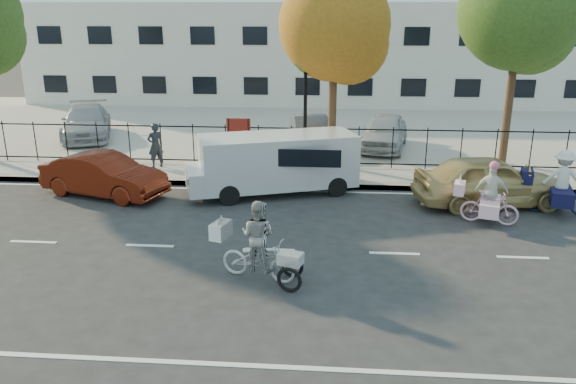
# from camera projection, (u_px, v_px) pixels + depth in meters

# --- Properties ---
(ground) EXTENTS (120.00, 120.00, 0.00)m
(ground) POSITION_uv_depth(u_px,v_px,m) (270.00, 250.00, 13.67)
(ground) COLOR #333334
(road_markings) EXTENTS (60.00, 9.52, 0.01)m
(road_markings) POSITION_uv_depth(u_px,v_px,m) (270.00, 249.00, 13.67)
(road_markings) COLOR silver
(road_markings) RESTS_ON ground
(curb) EXTENTS (60.00, 0.10, 0.15)m
(curb) POSITION_uv_depth(u_px,v_px,m) (287.00, 185.00, 18.44)
(curb) COLOR #A8A399
(curb) RESTS_ON ground
(sidewalk) EXTENTS (60.00, 2.20, 0.15)m
(sidewalk) POSITION_uv_depth(u_px,v_px,m) (289.00, 176.00, 19.43)
(sidewalk) COLOR #A8A399
(sidewalk) RESTS_ON ground
(parking_lot) EXTENTS (60.00, 15.60, 0.15)m
(parking_lot) POSITION_uv_depth(u_px,v_px,m) (303.00, 126.00, 27.87)
(parking_lot) COLOR #A8A399
(parking_lot) RESTS_ON ground
(iron_fence) EXTENTS (58.00, 0.06, 1.50)m
(iron_fence) POSITION_uv_depth(u_px,v_px,m) (292.00, 146.00, 20.22)
(iron_fence) COLOR black
(iron_fence) RESTS_ON sidewalk
(building) EXTENTS (34.00, 10.00, 6.00)m
(building) POSITION_uv_depth(u_px,v_px,m) (311.00, 52.00, 36.45)
(building) COLOR silver
(building) RESTS_ON ground
(lamppost) EXTENTS (0.36, 0.36, 4.33)m
(lamppost) POSITION_uv_depth(u_px,v_px,m) (305.00, 86.00, 19.12)
(lamppost) COLOR black
(lamppost) RESTS_ON sidewalk
(street_sign) EXTENTS (0.85, 0.06, 1.80)m
(street_sign) POSITION_uv_depth(u_px,v_px,m) (239.00, 133.00, 19.82)
(street_sign) COLOR black
(street_sign) RESTS_ON sidewalk
(zebra_trike) EXTENTS (2.08, 1.27, 1.78)m
(zebra_trike) POSITION_uv_depth(u_px,v_px,m) (258.00, 249.00, 12.00)
(zebra_trike) COLOR silver
(zebra_trike) RESTS_ON ground
(unicorn_bike) EXTENTS (1.79, 1.29, 1.77)m
(unicorn_bike) POSITION_uv_depth(u_px,v_px,m) (489.00, 201.00, 15.16)
(unicorn_bike) COLOR #EAB2C6
(unicorn_bike) RESTS_ON ground
(bull_bike) EXTENTS (2.07, 1.45, 1.87)m
(bull_bike) POSITION_uv_depth(u_px,v_px,m) (560.00, 189.00, 15.89)
(bull_bike) COLOR #101235
(bull_bike) RESTS_ON ground
(white_van) EXTENTS (5.69, 3.24, 1.87)m
(white_van) POSITION_uv_depth(u_px,v_px,m) (275.00, 161.00, 17.64)
(white_van) COLOR silver
(white_van) RESTS_ON ground
(red_sedan) EXTENTS (4.27, 2.59, 1.33)m
(red_sedan) POSITION_uv_depth(u_px,v_px,m) (104.00, 175.00, 17.49)
(red_sedan) COLOR #5C180A
(red_sedan) RESTS_ON ground
(gold_sedan) EXTENTS (4.66, 2.48, 1.51)m
(gold_sedan) POSITION_uv_depth(u_px,v_px,m) (490.00, 181.00, 16.58)
(gold_sedan) COLOR tan
(gold_sedan) RESTS_ON ground
(pedestrian) EXTENTS (0.70, 0.68, 1.61)m
(pedestrian) POSITION_uv_depth(u_px,v_px,m) (155.00, 145.00, 20.07)
(pedestrian) COLOR black
(pedestrian) RESTS_ON sidewalk
(lot_car_a) EXTENTS (3.46, 5.18, 1.39)m
(lot_car_a) POSITION_uv_depth(u_px,v_px,m) (86.00, 122.00, 24.84)
(lot_car_a) COLOR #A5A6AD
(lot_car_a) RESTS_ON parking_lot
(lot_car_c) EXTENTS (2.09, 4.18, 1.32)m
(lot_car_c) POSITION_uv_depth(u_px,v_px,m) (311.00, 133.00, 22.89)
(lot_car_c) COLOR #4F5057
(lot_car_c) RESTS_ON parking_lot
(lot_car_d) EXTENTS (2.41, 4.35, 1.40)m
(lot_car_d) POSITION_uv_depth(u_px,v_px,m) (385.00, 132.00, 22.87)
(lot_car_d) COLOR #B1B4B9
(lot_car_d) RESTS_ON parking_lot
(tree_mid) EXTENTS (3.82, 3.82, 7.00)m
(tree_mid) POSITION_uv_depth(u_px,v_px,m) (338.00, 31.00, 19.13)
(tree_mid) COLOR #442D1D
(tree_mid) RESTS_ON ground
(tree_east) EXTENTS (4.22, 4.22, 7.73)m
(tree_east) POSITION_uv_depth(u_px,v_px,m) (523.00, 15.00, 19.18)
(tree_east) COLOR #442D1D
(tree_east) RESTS_ON ground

